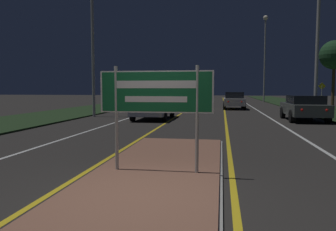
{
  "coord_description": "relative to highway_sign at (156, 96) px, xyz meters",
  "views": [
    {
      "loc": [
        1.31,
        -4.91,
        1.78
      ],
      "look_at": [
        0.0,
        3.04,
        1.11
      ],
      "focal_mm": 35.0,
      "sensor_mm": 36.0,
      "label": 1
    }
  ],
  "objects": [
    {
      "name": "car_approaching_0",
      "position": [
        -2.61,
        12.25,
        -0.9
      ],
      "size": [
        1.99,
        4.48,
        1.35
      ],
      "color": "#B7B7BC",
      "rests_on": "ground_plane"
    },
    {
      "name": "highway_sign",
      "position": [
        0.0,
        0.0,
        0.0
      ],
      "size": [
        2.31,
        0.07,
        2.14
      ],
      "color": "#9E9E99",
      "rests_on": "median_island"
    },
    {
      "name": "median_island",
      "position": [
        0.0,
        0.0,
        -1.58
      ],
      "size": [
        2.69,
        8.75,
        0.1
      ],
      "color": "#999993",
      "rests_on": "ground_plane"
    },
    {
      "name": "warning_sign",
      "position": [
        9.49,
        22.46,
        -0.22
      ],
      "size": [
        0.6,
        0.06,
        2.19
      ],
      "color": "#9E9E99",
      "rests_on": "verge_right"
    },
    {
      "name": "car_receding_0",
      "position": [
        5.8,
        12.56,
        -0.87
      ],
      "size": [
        1.99,
        4.22,
        1.4
      ],
      "color": "#4C514C",
      "rests_on": "ground_plane"
    },
    {
      "name": "streetlight_left_near",
      "position": [
        -6.69,
        13.21,
        5.05
      ],
      "size": [
        0.51,
        0.51,
        10.76
      ],
      "color": "#9E9E99",
      "rests_on": "ground_plane"
    },
    {
      "name": "car_receding_1",
      "position": [
        2.36,
        22.51,
        -0.84
      ],
      "size": [
        1.85,
        4.36,
        1.48
      ],
      "color": "silver",
      "rests_on": "ground_plane"
    },
    {
      "name": "lane_line_white_left",
      "position": [
        -4.2,
        23.46,
        -1.62
      ],
      "size": [
        0.12,
        70.0,
        0.01
      ],
      "color": "silver",
      "rests_on": "ground_plane"
    },
    {
      "name": "streetlight_right_far",
      "position": [
        6.66,
        37.3,
        5.78
      ],
      "size": [
        0.6,
        0.6,
        11.02
      ],
      "color": "#9E9E99",
      "rests_on": "ground_plane"
    },
    {
      "name": "edge_line_white_right",
      "position": [
        7.2,
        23.46,
        -1.62
      ],
      "size": [
        0.1,
        70.0,
        0.01
      ],
      "color": "silver",
      "rests_on": "ground_plane"
    },
    {
      "name": "ground_plane",
      "position": [
        0.0,
        -1.54,
        -1.62
      ],
      "size": [
        160.0,
        160.0,
        0.0
      ],
      "primitive_type": "plane",
      "color": "#282623"
    },
    {
      "name": "roadside_palm_right",
      "position": [
        10.25,
        22.1,
        2.83
      ],
      "size": [
        2.33,
        2.33,
        5.58
      ],
      "color": "#4C3823",
      "rests_on": "verge_right"
    },
    {
      "name": "verge_left",
      "position": [
        -9.5,
        18.46,
        -1.58
      ],
      "size": [
        5.0,
        100.0,
        0.08
      ],
      "color": "#1E3319",
      "rests_on": "ground_plane"
    },
    {
      "name": "centre_line_yellow_right",
      "position": [
        1.53,
        23.46,
        -1.62
      ],
      "size": [
        0.12,
        70.0,
        0.01
      ],
      "color": "gold",
      "rests_on": "ground_plane"
    },
    {
      "name": "edge_line_white_left",
      "position": [
        -7.2,
        23.46,
        -1.62
      ],
      "size": [
        0.1,
        70.0,
        0.01
      ],
      "color": "silver",
      "rests_on": "ground_plane"
    },
    {
      "name": "lane_line_white_right",
      "position": [
        4.2,
        23.46,
        -1.62
      ],
      "size": [
        0.12,
        70.0,
        0.01
      ],
      "color": "silver",
      "rests_on": "ground_plane"
    },
    {
      "name": "centre_line_yellow_left",
      "position": [
        -1.53,
        23.46,
        -1.62
      ],
      "size": [
        0.12,
        70.0,
        0.01
      ],
      "color": "gold",
      "rests_on": "ground_plane"
    }
  ]
}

